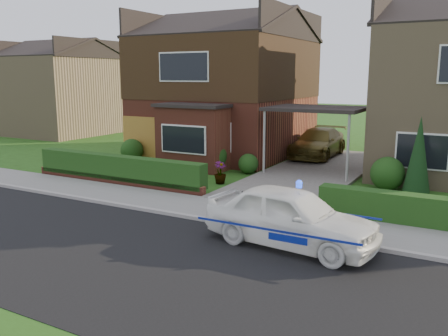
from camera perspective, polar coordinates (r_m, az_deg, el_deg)
The scene contains 21 objects.
ground at distance 10.70m, azimuth -8.30°, elevation -11.17°, with size 120.00×120.00×0.00m, color #244B14.
road at distance 10.70m, azimuth -8.30°, elevation -11.17°, with size 60.00×6.00×0.02m, color black.
kerb at distance 13.09m, azimuth -0.19°, elevation -6.58°, with size 60.00×0.16×0.12m, color #9E9993.
sidewalk at distance 13.98m, azimuth 1.91°, elevation -5.47°, with size 60.00×2.00×0.10m, color slate.
driveway at distance 20.19m, azimuth 10.82°, elevation -0.46°, with size 3.80×12.00×0.12m, color #666059.
house_left at distance 24.77m, azimuth 0.30°, elevation 10.58°, with size 7.50×9.53×7.25m.
carport_link at distance 19.80m, azimuth 11.05°, elevation 6.90°, with size 3.80×3.00×2.77m.
garage_door at distance 23.04m, azimuth -9.85°, elevation 3.49°, with size 2.20×0.10×2.10m, color #966520.
dwarf_wall at distance 18.12m, azimuth -12.88°, elevation -1.47°, with size 7.70×0.25×0.36m, color brown.
hedge_left at distance 18.27m, azimuth -12.55°, elevation -1.93°, with size 7.50×0.55×0.90m, color #123913.
shrub_left_far at distance 22.91m, azimuth -11.02°, elevation 2.12°, with size 1.08×1.08×1.08m, color #123913.
shrub_left_mid at distance 20.16m, azimuth -1.51°, elevation 1.46°, with size 1.32×1.32×1.32m, color #123913.
shrub_left_near at distance 19.72m, azimuth 2.95°, elevation 0.52°, with size 0.84×0.84×0.84m, color #123913.
shrub_right_near at distance 17.82m, azimuth 19.07°, elevation -0.63°, with size 1.20×1.20×1.20m, color #123913.
conifer_a at distance 17.37m, azimuth 22.35°, elevation 1.20°, with size 0.90×0.90×2.60m, color black.
neighbour_left at distance 35.35m, azimuth -18.87°, elevation 8.18°, with size 6.50×7.00×5.20m, color #9C825F.
police_car at distance 11.44m, azimuth 8.00°, elevation -5.88°, with size 3.86×4.36×1.60m.
driveway_car at distance 23.66m, azimuth 11.24°, elevation 3.01°, with size 1.89×4.66×1.35m, color brown.
potted_plant_a at distance 19.91m, azimuth -2.44°, elevation 0.51°, with size 0.40×0.27×0.76m, color gray.
potted_plant_b at distance 18.94m, azimuth -4.81°, elevation -0.20°, with size 0.37×0.30×0.68m, color gray.
potted_plant_c at distance 17.84m, azimuth -0.47°, elevation -0.60°, with size 0.47×0.47×0.84m, color gray.
Camera 1 is at (6.05, -7.85, 4.03)m, focal length 38.00 mm.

